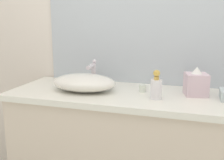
{
  "coord_description": "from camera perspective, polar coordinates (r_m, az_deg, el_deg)",
  "views": [
    {
      "loc": [
        0.23,
        -1.17,
        1.28
      ],
      "look_at": [
        -0.24,
        0.39,
        0.92
      ],
      "focal_mm": 42.91,
      "sensor_mm": 36.0,
      "label": 1
    }
  ],
  "objects": [
    {
      "name": "soap_dispenser",
      "position": [
        1.55,
        9.39,
        -1.53
      ],
      "size": [
        0.07,
        0.07,
        0.17
      ],
      "color": "white",
      "rests_on": "vanity_counter"
    },
    {
      "name": "bathroom_wall_rear",
      "position": [
        1.91,
        10.18,
        12.97
      ],
      "size": [
        6.0,
        0.06,
        2.6
      ],
      "primitive_type": "cube",
      "color": "silver",
      "rests_on": "ground"
    },
    {
      "name": "tissue_box",
      "position": [
        1.68,
        17.47,
        -0.66
      ],
      "size": [
        0.15,
        0.15,
        0.17
      ],
      "color": "silver",
      "rests_on": "vanity_counter"
    },
    {
      "name": "sink_basin",
      "position": [
        1.73,
        -5.96,
        -0.53
      ],
      "size": [
        0.41,
        0.29,
        0.11
      ],
      "primitive_type": "ellipsoid",
      "color": "silver",
      "rests_on": "vanity_counter"
    },
    {
      "name": "candle_jar",
      "position": [
        1.7,
        6.55,
        -1.76
      ],
      "size": [
        0.04,
        0.04,
        0.05
      ],
      "primitive_type": "cylinder",
      "color": "silver",
      "rests_on": "vanity_counter"
    },
    {
      "name": "faucet",
      "position": [
        1.86,
        -4.11,
        1.98
      ],
      "size": [
        0.03,
        0.14,
        0.18
      ],
      "color": "silver",
      "rests_on": "vanity_counter"
    },
    {
      "name": "vanity_counter",
      "position": [
        1.82,
        6.01,
        -15.74
      ],
      "size": [
        1.68,
        0.57,
        0.84
      ],
      "color": "beige",
      "rests_on": "ground"
    }
  ]
}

